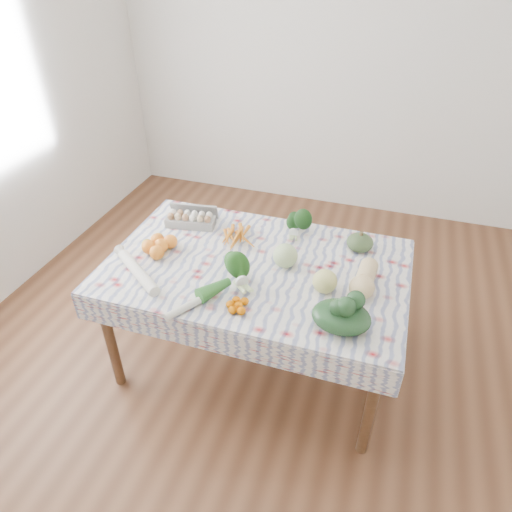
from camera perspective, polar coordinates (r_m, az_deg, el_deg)
ground at (r=3.06m, az=0.00°, el=-12.60°), size 4.50×4.50×0.00m
wall_back at (r=4.33m, az=10.10°, el=23.30°), size 4.00×0.04×2.80m
dining_table at (r=2.60m, az=0.00°, el=-2.55°), size 1.60×1.00×0.75m
tablecloth at (r=2.55m, az=0.00°, el=-1.17°), size 1.66×1.06×0.01m
egg_carton at (r=2.90m, az=-8.20°, el=4.46°), size 0.32×0.17×0.08m
carrot_bunch at (r=2.73m, az=-2.49°, el=2.22°), size 0.28×0.26×0.04m
kale_bunch at (r=2.78m, az=4.89°, el=3.92°), size 0.16×0.14×0.13m
kabocha_squash at (r=2.70m, az=12.87°, el=1.67°), size 0.20×0.20×0.10m
cabbage at (r=2.50m, az=3.68°, el=0.04°), size 0.17×0.17×0.14m
butternut_squash at (r=2.41m, az=13.44°, el=-2.66°), size 0.15×0.29×0.13m
orange_cluster at (r=2.68m, az=-11.82°, el=1.27°), size 0.30×0.30×0.09m
broccoli at (r=2.39m, az=-2.20°, el=-2.12°), size 0.24×0.24×0.12m
mandarin_cluster at (r=2.25m, az=-2.18°, el=-6.14°), size 0.16×0.16×0.04m
grapefruit at (r=2.35m, az=8.60°, el=-3.15°), size 0.16×0.16×0.13m
spinach_bag at (r=2.17m, az=10.61°, el=-7.49°), size 0.33×0.30×0.12m
daikon at (r=2.52m, az=-14.51°, el=-1.96°), size 0.38×0.30×0.06m
leek at (r=2.29m, az=-7.28°, el=-5.56°), size 0.23×0.34×0.04m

